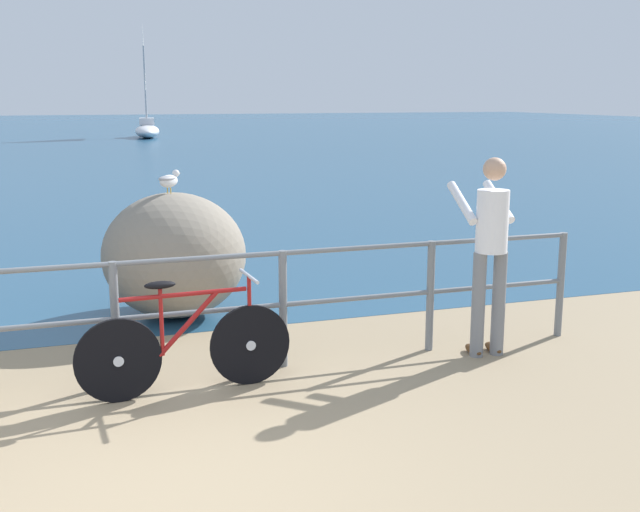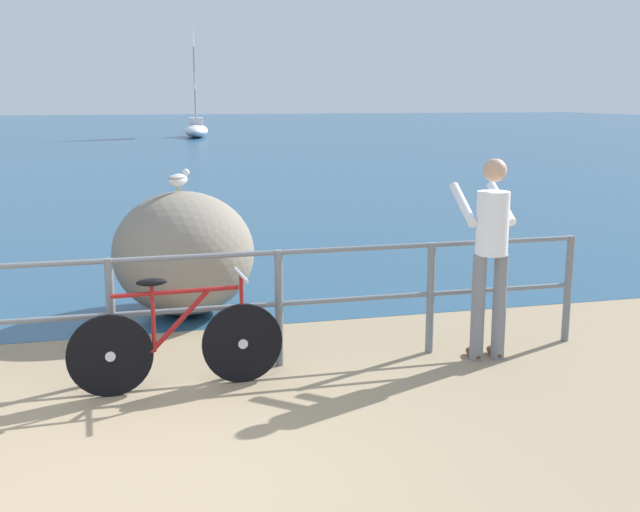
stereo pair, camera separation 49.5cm
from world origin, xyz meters
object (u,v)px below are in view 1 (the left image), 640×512
Objects in this scene: bicycle at (187,345)px; person_at_railing at (490,247)px; breakwater_boulder_main at (174,255)px; sailboat at (147,125)px; seagull at (169,180)px.

bicycle is 2.77m from person_at_railing.
sailboat reaches higher than breakwater_boulder_main.
sailboat reaches higher than bicycle.
person_at_railing is 3.33m from seagull.
breakwater_boulder_main is 36.19m from sailboat.
person_at_railing reaches higher than seagull.
seagull is 36.22m from sailboat.
bicycle is at bearing -95.77° from breakwater_boulder_main.
person_at_railing is 38.21m from sailboat.
person_at_railing is 1.11× the size of breakwater_boulder_main.
seagull reaches higher than breakwater_boulder_main.
person_at_railing reaches higher than breakwater_boulder_main.
sailboat is (1.03, 38.19, -0.28)m from person_at_railing.
bicycle is 38.45m from sailboat.
person_at_railing is at bearing -84.08° from seagull.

